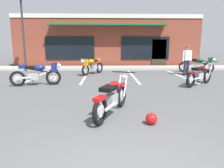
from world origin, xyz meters
The scene contains 12 objects.
ground_plane centered at (0.00, 4.03, 0.00)m, with size 80.00×80.00×0.00m, color #515154.
sidewalk_kerb centered at (0.00, 12.54, 0.07)m, with size 22.00×1.80×0.14m, color #A8A59E.
brick_storefront_building centered at (0.00, 16.45, 1.97)m, with size 14.28×6.47×3.94m.
painted_stall_lines centered at (0.00, 8.94, 0.00)m, with size 7.97×4.80×0.01m.
motorcycle_foreground_classic centered at (-0.06, 2.66, 0.46)m, with size 1.11×1.99×0.98m.
motorcycle_red_sportbike centered at (-1.00, 9.72, 0.53)m, with size 1.35×1.86×0.98m.
motorcycle_black_cruiser centered at (-3.06, 6.52, 0.53)m, with size 2.09×0.82×0.98m.
motorcycle_silver_naked centered at (5.56, 10.40, 0.53)m, with size 1.99×1.12×0.98m.
motorcycle_blue_standard centered at (3.80, 6.31, 0.46)m, with size 1.76×1.53×0.98m.
person_in_black_shirt centered at (4.40, 9.30, 0.95)m, with size 0.61×0.35×1.68m.
helmet_on_pavement centered at (0.77, 1.97, 0.13)m, with size 0.26×0.26×0.26m.
parking_lot_lamp_post centered at (-5.40, 11.32, 3.04)m, with size 0.24×0.76×4.65m.
Camera 1 is at (-0.24, -2.30, 1.72)m, focal length 33.30 mm.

